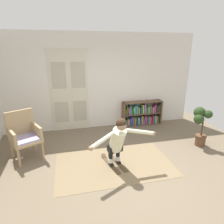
% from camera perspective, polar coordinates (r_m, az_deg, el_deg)
% --- Properties ---
extents(ground_plane, '(7.20, 7.20, 0.00)m').
position_cam_1_polar(ground_plane, '(4.25, 3.60, -16.95)').
color(ground_plane, '#6E604B').
extents(back_wall, '(6.00, 0.10, 2.90)m').
position_cam_1_polar(back_wall, '(6.08, -3.31, 8.78)').
color(back_wall, silver).
rests_on(back_wall, ground).
extents(double_door, '(1.22, 0.05, 2.45)m').
position_cam_1_polar(double_door, '(5.98, -12.32, 6.08)').
color(double_door, beige).
rests_on(double_door, ground).
extents(rug, '(2.53, 1.52, 0.01)m').
position_cam_1_polar(rug, '(4.46, 0.64, -14.96)').
color(rug, '#7F6B4E').
rests_on(rug, ground).
extents(bookshelf, '(1.31, 0.30, 0.80)m').
position_cam_1_polar(bookshelf, '(6.51, 8.66, -0.68)').
color(bookshelf, brown).
rests_on(bookshelf, ground).
extents(wicker_chair, '(0.81, 0.81, 1.10)m').
position_cam_1_polar(wicker_chair, '(4.89, -24.34, -5.88)').
color(wicker_chair, tan).
rests_on(wicker_chair, ground).
extents(potted_plant, '(0.44, 0.40, 1.03)m').
position_cam_1_polar(potted_plant, '(5.47, 24.56, -2.87)').
color(potted_plant, brown).
rests_on(potted_plant, ground).
extents(skis_pair, '(0.45, 0.83, 0.07)m').
position_cam_1_polar(skis_pair, '(4.47, 0.45, -14.56)').
color(skis_pair, '#4F3D27').
rests_on(skis_pair, rug).
extents(person_skier, '(1.45, 0.76, 1.10)m').
position_cam_1_polar(person_skier, '(4.00, 1.75, -7.91)').
color(person_skier, white).
rests_on(person_skier, skis_pair).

